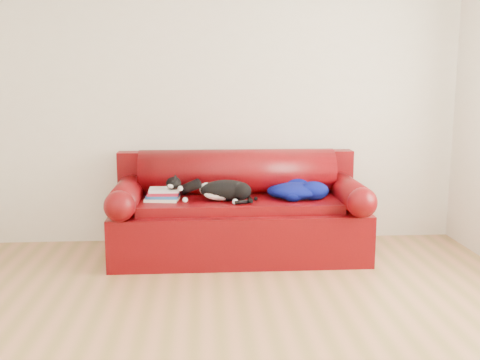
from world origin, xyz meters
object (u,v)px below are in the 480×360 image
Objects in this scene: blanket at (297,190)px; cat at (225,191)px; book_stack at (163,194)px; sofa_base at (239,228)px.

cat is at bearing -173.05° from blanket.
book_stack is 0.51× the size of cat.
cat is 0.61m from blanket.
blanket is (0.61, 0.07, -0.02)m from cat.
blanket is at bearing 31.28° from cat.
book_stack is at bearing -174.78° from sofa_base.
book_stack is 1.11m from blanket.
sofa_base is 3.72× the size of cat.
book_stack is (-0.63, -0.06, 0.31)m from sofa_base.
blanket is (0.48, -0.03, 0.33)m from sofa_base.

